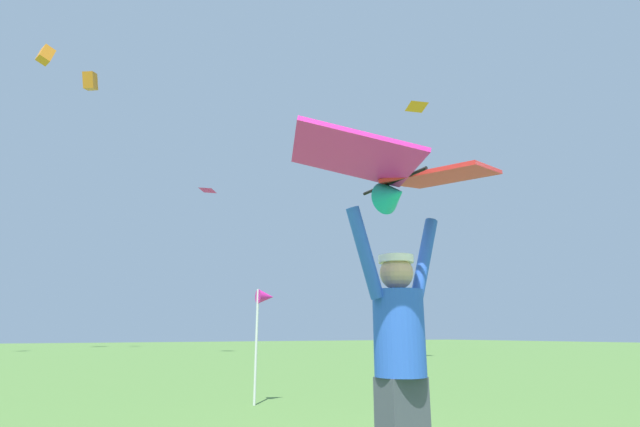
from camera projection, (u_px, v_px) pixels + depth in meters
kite_flyer_person at (400, 358)px, 3.03m from camera, size 0.81×0.35×1.92m
held_stunt_kite at (399, 174)px, 3.28m from camera, size 1.84×0.99×0.40m
distant_kite_orange_low_right at (90, 81)px, 35.19m from camera, size 1.27×1.31×1.46m
distant_kite_orange_mid_left at (46, 55)px, 33.96m from camera, size 1.25×1.28×1.53m
distant_kite_magenta_low_left at (208, 190)px, 27.21m from camera, size 0.93×0.93×0.23m
distant_kite_orange_high_right at (417, 106)px, 20.85m from camera, size 1.12×1.12×0.22m
marker_flag at (264, 304)px, 7.66m from camera, size 0.30×0.24×1.80m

